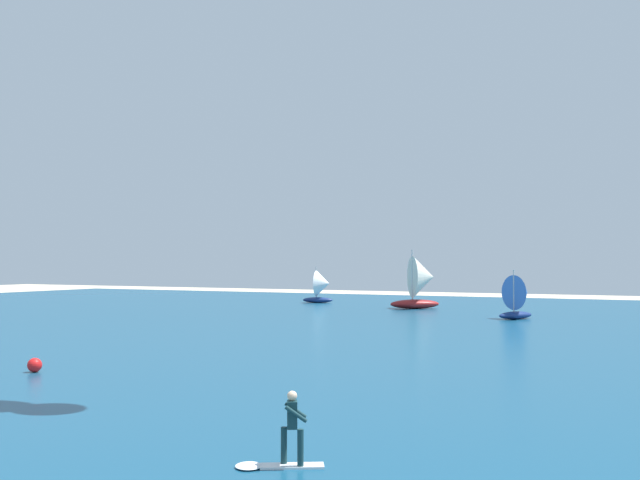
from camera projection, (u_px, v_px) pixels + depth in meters
The scene contains 6 objects.
ocean at pixel (556, 334), 48.08m from camera, with size 160.00×90.00×0.10m, color navy.
kitesurfer at pixel (283, 440), 16.99m from camera, with size 1.97×1.47×1.67m.
sailboat_anchored_offshore at pixel (520, 296), 59.78m from camera, with size 3.16×3.44×3.82m.
sailboat_far_left at pixel (322, 286), 82.21m from camera, with size 3.43×2.99×3.87m.
sailboat_outermost at pixel (421, 282), 72.48m from camera, with size 4.99×4.64×5.54m.
marker_buoy at pixel (35, 365), 31.34m from camera, with size 0.58×0.58×0.58m, color red.
Camera 1 is at (8.78, 2.18, 4.65)m, focal length 43.42 mm.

